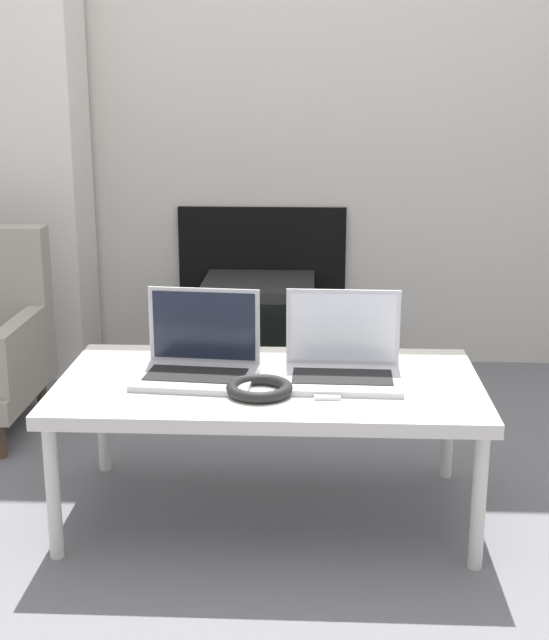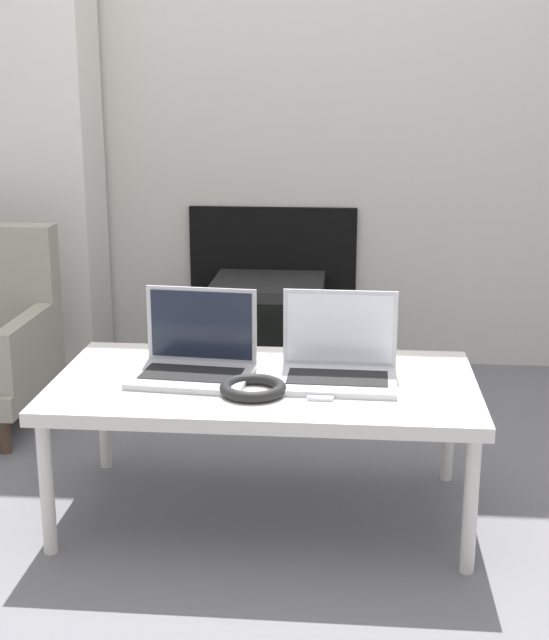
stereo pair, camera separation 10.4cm
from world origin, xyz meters
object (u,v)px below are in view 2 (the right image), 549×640
Objects in this scene: laptop_left at (195,357)px; laptop_right at (338,361)px; tv at (268,329)px; headphones at (253,388)px; phone at (321,391)px.

laptop_right is at bearing 5.06° from laptop_left.
laptop_right is 0.72× the size of tv.
headphones is at bearing -145.97° from laptop_right.
laptop_left reaches higher than headphones.
laptop_left is 2.64× the size of phone.
headphones is (0.17, -0.14, -0.03)m from laptop_left.
headphones is at bearing -173.75° from phone.
phone is at bearing -78.46° from tv.
tv is at bearing 101.54° from phone.
laptop_left is at bearing -178.69° from laptop_right.
tv is at bearing 105.91° from laptop_right.
laptop_left and laptop_right have the same top height.
phone is 0.28× the size of tv.
laptop_right is at bearing 70.91° from phone.
headphones is 0.39× the size of tv.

